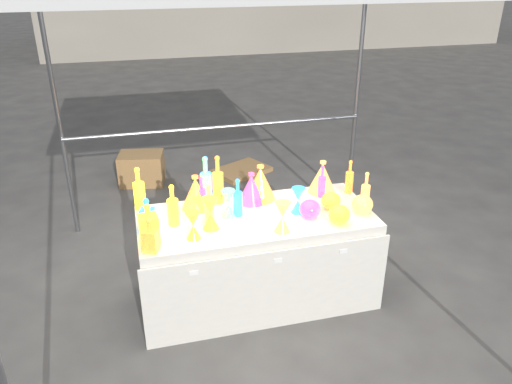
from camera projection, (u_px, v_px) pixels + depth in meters
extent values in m
plane|color=#64615C|center=(256.00, 295.00, 4.15)|extent=(80.00, 80.00, 0.00)
cylinder|color=gray|center=(58.00, 118.00, 4.61)|extent=(0.04, 0.04, 2.40)
cylinder|color=gray|center=(357.00, 97.00, 5.30)|extent=(0.04, 0.04, 2.40)
cylinder|color=gray|center=(219.00, 127.00, 5.01)|extent=(3.00, 0.04, 0.04)
cube|color=silver|center=(256.00, 257.00, 3.99)|extent=(1.80, 0.80, 0.75)
cube|color=silver|center=(270.00, 291.00, 3.64)|extent=(1.84, 0.02, 0.68)
cube|color=white|center=(194.00, 273.00, 3.40)|extent=(0.06, 0.00, 0.03)
cube|color=white|center=(278.00, 261.00, 3.53)|extent=(0.06, 0.00, 0.03)
cube|color=white|center=(343.00, 251.00, 3.65)|extent=(0.06, 0.00, 0.03)
cube|color=#A67B4A|center=(142.00, 168.00, 6.14)|extent=(0.59, 0.48, 0.38)
cube|color=#A67B4A|center=(242.00, 170.00, 6.50)|extent=(0.82, 0.74, 0.06)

